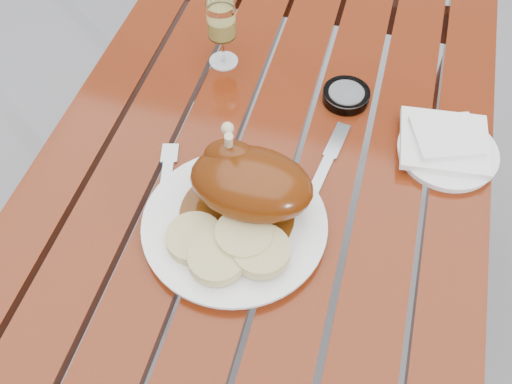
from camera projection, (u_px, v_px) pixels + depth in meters
ground at (264, 313)px, 1.66m from camera, size 60.00×60.00×0.00m
table at (266, 248)px, 1.36m from camera, size 0.80×1.20×0.75m
dinner_plate at (235, 225)px, 0.94m from camera, size 0.39×0.39×0.02m
roast_duck at (248, 182)px, 0.91m from camera, size 0.21×0.19×0.14m
bread_dumplings at (229, 245)px, 0.88m from camera, size 0.20×0.14×0.03m
wine_glass at (222, 34)px, 1.13m from camera, size 0.06×0.06×0.14m
side_plate at (447, 152)px, 1.03m from camera, size 0.24×0.24×0.01m
napkin at (444, 142)px, 1.03m from camera, size 0.17×0.16×0.01m
ashtray at (346, 96)px, 1.11m from camera, size 0.12×0.12×0.02m
fork at (166, 184)px, 0.99m from camera, size 0.06×0.15×0.01m
knife at (321, 175)px, 1.01m from camera, size 0.05×0.20×0.01m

